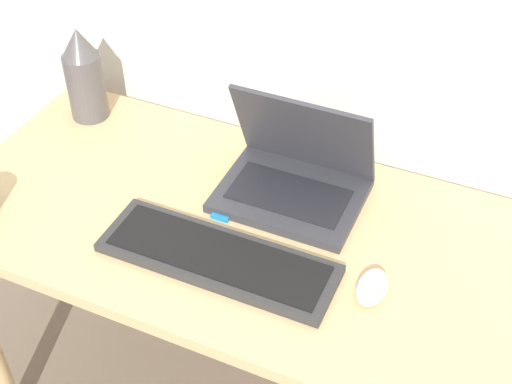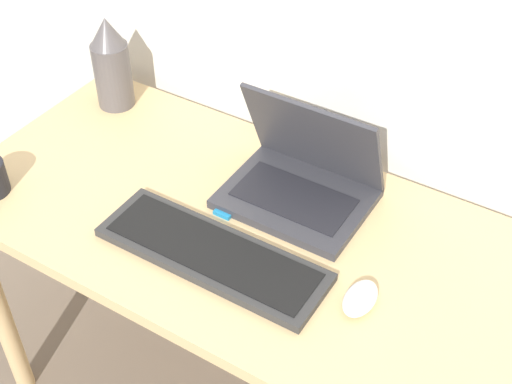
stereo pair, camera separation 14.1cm
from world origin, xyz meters
name	(u,v)px [view 1 (the left image)]	position (x,y,z in m)	size (l,w,h in m)	color
desk	(282,266)	(0.00, 0.31, 0.63)	(1.46, 0.62, 0.72)	tan
laptop	(295,174)	(-0.03, 0.45, 0.77)	(0.31, 0.23, 0.24)	#333338
keyboard	(218,258)	(-0.09, 0.19, 0.73)	(0.48, 0.15, 0.02)	#2D2D2D
mouse	(372,287)	(0.21, 0.24, 0.74)	(0.06, 0.10, 0.03)	white
vase	(84,75)	(-0.60, 0.51, 0.84)	(0.09, 0.09, 0.24)	#514C4C
mp3_player	(226,210)	(-0.14, 0.33, 0.73)	(0.04, 0.07, 0.01)	#1E7FB7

